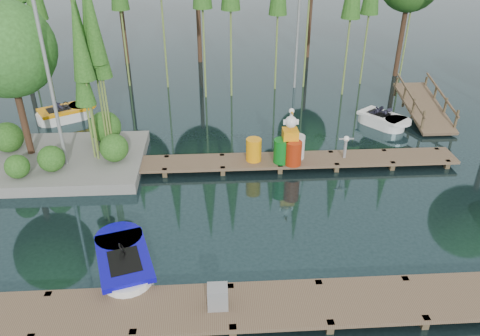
{
  "coord_description": "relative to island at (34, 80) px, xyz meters",
  "views": [
    {
      "loc": [
        -0.28,
        -12.3,
        8.24
      ],
      "look_at": [
        0.5,
        0.5,
        1.1
      ],
      "focal_mm": 35.0,
      "sensor_mm": 36.0,
      "label": 1
    }
  ],
  "objects": [
    {
      "name": "ramp",
      "position": [
        15.3,
        3.21,
        -2.6
      ],
      "size": [
        1.5,
        3.94,
        1.49
      ],
      "color": "brown",
      "rests_on": "ground"
    },
    {
      "name": "ground_plane",
      "position": [
        6.3,
        -3.29,
        -3.18
      ],
      "size": [
        90.0,
        90.0,
        0.0
      ],
      "primitive_type": "plane",
      "color": "#1D3337"
    },
    {
      "name": "boat_blue",
      "position": [
        3.62,
        -6.17,
        -2.91
      ],
      "size": [
        1.99,
        3.02,
        0.93
      ],
      "rotation": [
        0.0,
        0.0,
        0.29
      ],
      "color": "white",
      "rests_on": "ground"
    },
    {
      "name": "near_dock",
      "position": [
        6.3,
        -7.79,
        -2.95
      ],
      "size": [
        18.0,
        1.5,
        0.5
      ],
      "color": "brown",
      "rests_on": "ground"
    },
    {
      "name": "seagull_post",
      "position": [
        10.72,
        -0.79,
        -2.31
      ],
      "size": [
        0.53,
        0.29,
        0.86
      ],
      "color": "gray",
      "rests_on": "far_dock"
    },
    {
      "name": "far_dock",
      "position": [
        7.3,
        -0.79,
        -2.95
      ],
      "size": [
        15.0,
        1.2,
        0.5
      ],
      "color": "brown",
      "rests_on": "ground"
    },
    {
      "name": "drum_cluster",
      "position": [
        8.7,
        -0.94,
        -2.3
      ],
      "size": [
        1.16,
        1.06,
        2.0
      ],
      "color": "#0B6819",
      "rests_on": "far_dock"
    },
    {
      "name": "utility_cabinet",
      "position": [
        5.99,
        -7.79,
        -2.6
      ],
      "size": [
        0.46,
        0.39,
        0.56
      ],
      "primitive_type": "cube",
      "color": "gray",
      "rests_on": "near_dock"
    },
    {
      "name": "boat_yellow_far",
      "position": [
        -0.55,
        4.1,
        -2.91
      ],
      "size": [
        2.86,
        2.34,
        1.31
      ],
      "rotation": [
        0.0,
        0.0,
        0.18
      ],
      "color": "white",
      "rests_on": "ground"
    },
    {
      "name": "yellow_barrel",
      "position": [
        7.41,
        -0.79,
        -2.47
      ],
      "size": [
        0.55,
        0.55,
        0.83
      ],
      "primitive_type": "cylinder",
      "color": "orange",
      "rests_on": "far_dock"
    },
    {
      "name": "island",
      "position": [
        0.0,
        0.0,
        0.0
      ],
      "size": [
        6.2,
        4.2,
        6.75
      ],
      "color": "slate",
      "rests_on": "ground"
    },
    {
      "name": "lamp_island",
      "position": [
        0.8,
        -0.79,
        1.08
      ],
      "size": [
        0.3,
        0.3,
        7.25
      ],
      "color": "gray",
      "rests_on": "ground"
    },
    {
      "name": "boat_white_far",
      "position": [
        13.28,
        2.61,
        -2.93
      ],
      "size": [
        2.32,
        2.56,
        1.13
      ],
      "rotation": [
        0.0,
        0.0,
        -0.21
      ],
      "color": "white",
      "rests_on": "ground"
    },
    {
      "name": "lamp_rear",
      "position": [
        10.3,
        7.71,
        1.08
      ],
      "size": [
        0.3,
        0.3,
        7.25
      ],
      "color": "gray",
      "rests_on": "ground"
    }
  ]
}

